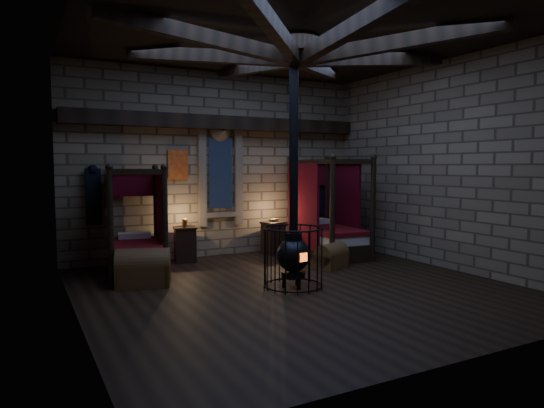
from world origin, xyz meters
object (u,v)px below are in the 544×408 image
bed_left (136,247)px  trunk_right (331,257)px  bed_right (327,231)px  stove (293,251)px  trunk_left (143,269)px

bed_left → trunk_right: (3.60, -1.41, -0.27)m
bed_right → trunk_right: size_ratio=2.71×
bed_right → stove: size_ratio=0.55×
bed_right → stove: bearing=-130.0°
bed_right → trunk_left: 4.59m
trunk_right → stove: stove is taller
trunk_left → stove: bearing=-12.0°
trunk_left → trunk_right: 3.73m
trunk_left → trunk_right: size_ratio=1.27×
trunk_left → trunk_right: (3.71, -0.32, -0.07)m
bed_left → bed_right: bed_right is taller
trunk_left → bed_right: bearing=30.6°
bed_right → stove: 3.20m
trunk_right → stove: size_ratio=0.20×
bed_right → bed_left: bearing=-177.0°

